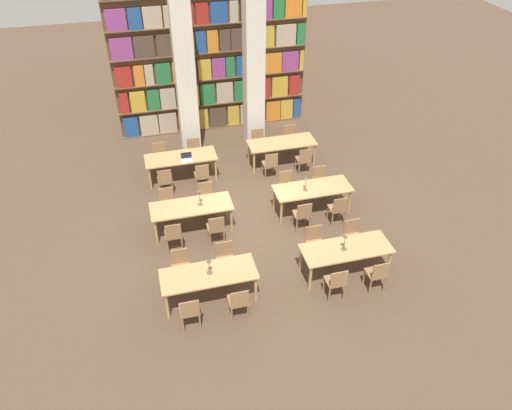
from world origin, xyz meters
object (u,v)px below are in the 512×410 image
object	(u,v)px
reading_table_3	(312,190)
reading_table_1	(346,251)
pillar_left	(184,64)
desk_lamp_3	(306,181)
chair_20	(270,164)
reading_table_2	(191,208)
reading_table_4	(181,159)
desk_lamp_2	(200,194)
chair_22	(304,159)
chair_21	(258,142)
chair_15	(320,180)
chair_10	(216,228)
desk_lamp_1	(345,240)
chair_12	(303,214)
chair_9	(167,203)
chair_14	(338,208)
chair_13	(287,185)
chair_0	(190,311)
chair_18	(202,175)
chair_3	(225,258)
chair_23	(290,138)
reading_table_5	(282,144)
desk_lamp_0	(209,264)
reading_table_0	(209,276)
chair_1	(181,266)
chair_17	(160,156)
chair_19	(194,151)
chair_16	(165,180)
chair_6	(377,274)
chair_2	(239,301)
chair_5	(315,242)
laptop	(187,159)
pillar_center	(254,58)
chair_11	(206,197)

from	to	relation	value
reading_table_3	reading_table_1	bearing A→B (deg)	-91.74
pillar_left	desk_lamp_3	size ratio (longest dim) A/B	13.75
chair_20	reading_table_3	bearing A→B (deg)	-71.37
reading_table_2	reading_table_4	bearing A→B (deg)	88.52
desk_lamp_2	chair_22	distance (m)	4.08
chair_21	chair_15	bearing A→B (deg)	113.34
chair_10	chair_15	size ratio (longest dim) A/B	1.00
desk_lamp_1	chair_12	bearing A→B (deg)	100.98
chair_9	desk_lamp_2	size ratio (longest dim) A/B	1.82
chair_9	chair_14	world-z (taller)	same
chair_13	reading_table_4	bearing A→B (deg)	-33.75
chair_0	chair_13	size ratio (longest dim) A/B	1.00
chair_10	desk_lamp_2	world-z (taller)	desk_lamp_2
chair_9	chair_12	world-z (taller)	same
chair_0	chair_18	world-z (taller)	same
chair_3	chair_23	world-z (taller)	same
desk_lamp_2	chair_12	world-z (taller)	desk_lamp_2
reading_table_1	reading_table_5	distance (m)	5.19
desk_lamp_0	chair_0	bearing A→B (deg)	-128.37
reading_table_0	chair_1	xyz separation A→B (m)	(-0.54, 0.71, -0.20)
chair_3	reading_table_4	distance (m)	4.44
reading_table_2	chair_20	size ratio (longest dim) A/B	2.38
chair_1	desk_lamp_0	xyz separation A→B (m)	(0.57, -0.69, 0.55)
desk_lamp_0	chair_23	bearing A→B (deg)	57.46
chair_17	chair_19	size ratio (longest dim) A/B	1.00
chair_16	chair_19	distance (m)	1.78
desk_lamp_0	chair_6	size ratio (longest dim) A/B	0.43
reading_table_0	chair_12	world-z (taller)	chair_12
desk_lamp_2	reading_table_3	xyz separation A→B (m)	(3.11, -0.01, -0.42)
chair_14	chair_21	xyz separation A→B (m)	(-1.14, 4.05, 0.00)
desk_lamp_2	reading_table_2	bearing A→B (deg)	178.97
reading_table_3	desk_lamp_3	bearing A→B (deg)	-169.19
chair_2	chair_10	distance (m)	2.58
chair_2	chair_5	size ratio (longest dim) A/B	1.00
reading_table_1	reading_table_3	distance (m)	2.55
laptop	chair_20	size ratio (longest dim) A/B	0.36
chair_10	desk_lamp_0	bearing A→B (deg)	-104.58
chair_1	chair_3	world-z (taller)	same
laptop	reading_table_5	world-z (taller)	laptop
chair_20	chair_23	world-z (taller)	same
reading_table_3	chair_13	distance (m)	0.90
chair_10	chair_13	distance (m)	2.71
chair_10	chair_16	world-z (taller)	same
reading_table_3	pillar_center	bearing A→B (deg)	98.04
reading_table_1	desk_lamp_2	bearing A→B (deg)	139.86
chair_11	chair_23	bearing A→B (deg)	-141.32
chair_10	desk_lamp_3	world-z (taller)	desk_lamp_3
reading_table_4	chair_20	size ratio (longest dim) A/B	2.38
chair_5	chair_18	distance (m)	4.29
chair_5	chair_2	bearing A→B (deg)	32.40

